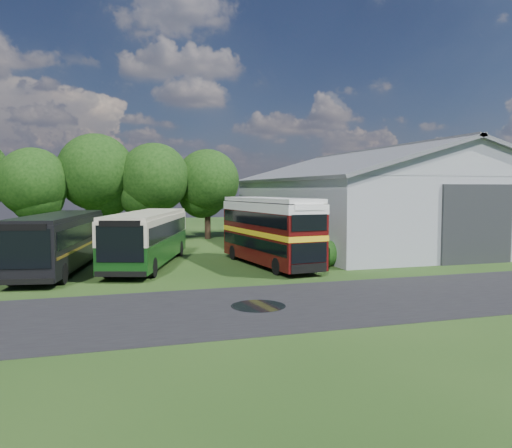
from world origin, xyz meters
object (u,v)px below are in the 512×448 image
object	(u,v)px
bus_maroon_double	(270,232)
bus_dark_single	(60,241)
bus_green_single	(148,237)
storage_shed	(377,195)

from	to	relation	value
bus_maroon_double	bus_dark_single	bearing A→B (deg)	166.04
bus_green_single	bus_maroon_double	distance (m)	7.46
bus_green_single	bus_dark_single	xyz separation A→B (m)	(-5.02, -0.66, -0.02)
storage_shed	bus_dark_single	bearing A→B (deg)	-163.33
bus_dark_single	bus_green_single	bearing A→B (deg)	17.72
bus_green_single	bus_maroon_double	bearing A→B (deg)	1.16
bus_maroon_double	bus_dark_single	distance (m)	12.25
bus_green_single	bus_dark_single	world-z (taller)	bus_green_single
bus_maroon_double	bus_dark_single	xyz separation A→B (m)	(-12.16, 1.49, -0.34)
bus_maroon_double	bus_green_single	bearing A→B (deg)	156.25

